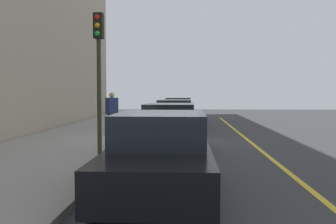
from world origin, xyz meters
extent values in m
plane|color=#333335|center=(0.00, 0.00, 0.00)|extent=(56.00, 56.00, 0.00)
cube|color=gray|center=(0.00, -3.30, 0.07)|extent=(28.00, 4.60, 0.15)
cube|color=gold|center=(0.00, 3.20, 0.00)|extent=(28.00, 0.14, 0.01)
cube|color=white|center=(3.27, -0.70, 0.11)|extent=(4.59, 0.56, 0.22)
cylinder|color=black|center=(-9.52, 1.04, 0.32)|extent=(0.64, 0.22, 0.64)
cylinder|color=black|center=(-9.52, -0.64, 0.32)|extent=(0.64, 0.22, 0.64)
cylinder|color=black|center=(-12.37, 1.04, 0.32)|extent=(0.64, 0.22, 0.64)
cylinder|color=black|center=(-12.37, -0.64, 0.32)|extent=(0.64, 0.22, 0.64)
cube|color=#383A3D|center=(-10.95, 0.20, 0.59)|extent=(4.60, 1.81, 0.64)
cube|color=black|center=(-11.18, 0.20, 1.21)|extent=(2.39, 1.60, 0.60)
cylinder|color=black|center=(-2.84, 1.01, 0.32)|extent=(0.64, 0.22, 0.64)
cylinder|color=black|center=(-2.85, -0.67, 0.32)|extent=(0.64, 0.22, 0.64)
cylinder|color=black|center=(-5.78, 1.03, 0.32)|extent=(0.64, 0.22, 0.64)
cylinder|color=black|center=(-5.79, -0.65, 0.32)|extent=(0.64, 0.22, 0.64)
cube|color=maroon|center=(-4.31, 0.18, 0.59)|extent=(4.76, 1.83, 0.64)
cube|color=black|center=(-4.55, 0.18, 1.21)|extent=(2.48, 1.62, 0.60)
cylinder|color=black|center=(3.30, 1.04, 0.32)|extent=(0.64, 0.23, 0.64)
cylinder|color=black|center=(3.28, -0.64, 0.32)|extent=(0.64, 0.23, 0.64)
cylinder|color=black|center=(0.73, 1.07, 0.32)|extent=(0.64, 0.23, 0.64)
cylinder|color=black|center=(0.71, -0.61, 0.32)|extent=(0.64, 0.23, 0.64)
cube|color=#1E512D|center=(2.01, 0.22, 0.59)|extent=(4.17, 1.85, 0.64)
cube|color=black|center=(1.80, 0.22, 1.21)|extent=(2.17, 1.63, 0.60)
cylinder|color=black|center=(9.04, 1.16, 0.32)|extent=(0.64, 0.22, 0.64)
cylinder|color=black|center=(9.03, -0.52, 0.32)|extent=(0.64, 0.22, 0.64)
cylinder|color=black|center=(6.25, 1.17, 0.32)|extent=(0.64, 0.22, 0.64)
cylinder|color=black|center=(6.24, -0.51, 0.32)|extent=(0.64, 0.22, 0.64)
cube|color=black|center=(7.64, 0.32, 0.59)|extent=(4.51, 1.82, 0.64)
cube|color=black|center=(7.41, 0.33, 1.21)|extent=(2.35, 1.61, 0.60)
cylinder|color=black|center=(-1.58, -2.26, 0.56)|extent=(0.19, 0.19, 0.81)
cylinder|color=black|center=(-1.84, -2.53, 0.56)|extent=(0.19, 0.19, 0.81)
cube|color=#1E284C|center=(-1.71, -2.39, 1.31)|extent=(0.54, 0.54, 0.69)
sphere|color=tan|center=(-1.71, -2.39, 1.77)|extent=(0.23, 0.23, 0.23)
cylinder|color=#2D2D19|center=(3.82, -1.66, 1.77)|extent=(0.12, 0.12, 3.23)
cube|color=black|center=(3.82, -1.66, 3.73)|extent=(0.26, 0.26, 0.70)
sphere|color=red|center=(3.97, -1.66, 3.94)|extent=(0.14, 0.14, 0.14)
sphere|color=orange|center=(3.97, -1.66, 3.72)|extent=(0.14, 0.14, 0.14)
sphere|color=green|center=(3.97, -1.66, 3.50)|extent=(0.14, 0.14, 0.14)
camera|label=1|loc=(14.58, 0.83, 1.89)|focal=41.50mm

